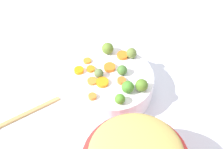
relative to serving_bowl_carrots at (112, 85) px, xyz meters
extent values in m
cube|color=white|center=(-0.02, 0.00, -0.05)|extent=(2.40, 2.40, 0.02)
cylinder|color=white|center=(0.00, 0.00, 0.00)|extent=(0.27, 0.27, 0.08)
cylinder|color=orange|center=(0.02, 0.04, 0.04)|extent=(0.05, 0.05, 0.01)
cylinder|color=orange|center=(0.05, 0.04, 0.04)|extent=(0.04, 0.04, 0.01)
cylinder|color=orange|center=(0.00, -0.10, 0.04)|extent=(0.04, 0.04, 0.01)
cylinder|color=orange|center=(0.08, 0.00, 0.04)|extent=(0.04, 0.04, 0.01)
cylinder|color=orange|center=(0.10, -0.03, 0.04)|extent=(0.03, 0.03, 0.01)
cylinder|color=orange|center=(0.02, -0.03, 0.04)|extent=(0.05, 0.05, 0.01)
cylinder|color=orange|center=(0.11, 0.02, 0.04)|extent=(0.04, 0.04, 0.01)
cylinder|color=orange|center=(-0.04, 0.01, 0.04)|extent=(0.03, 0.03, 0.01)
cylinder|color=orange|center=(0.02, 0.10, 0.04)|extent=(0.03, 0.03, 0.01)
sphere|color=#467330|center=(-0.03, -0.02, 0.06)|extent=(0.03, 0.03, 0.03)
sphere|color=#44872A|center=(-0.07, 0.04, 0.06)|extent=(0.04, 0.04, 0.04)
sphere|color=#488625|center=(-0.06, 0.09, 0.06)|extent=(0.03, 0.03, 0.03)
sphere|color=olive|center=(-0.03, -0.11, 0.06)|extent=(0.04, 0.04, 0.04)
sphere|color=#59703E|center=(0.04, 0.02, 0.05)|extent=(0.03, 0.03, 0.03)
sphere|color=#5B7929|center=(0.06, -0.09, 0.06)|extent=(0.04, 0.04, 0.04)
sphere|color=#507926|center=(-0.10, 0.01, 0.06)|extent=(0.04, 0.04, 0.04)
cube|color=#AA8A51|center=(0.21, 0.19, -0.04)|extent=(0.14, 0.19, 0.01)
camera|label=1|loc=(-0.28, 0.66, 0.84)|focal=54.05mm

